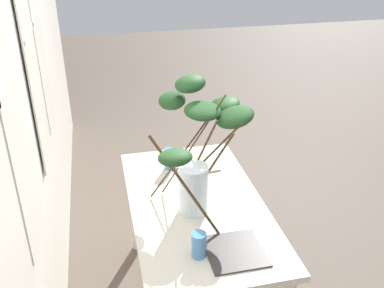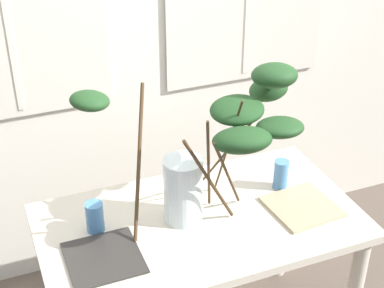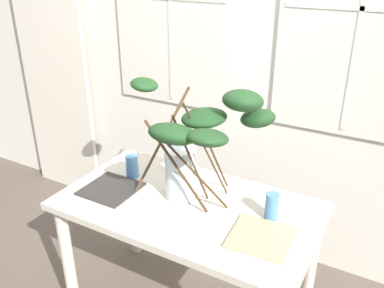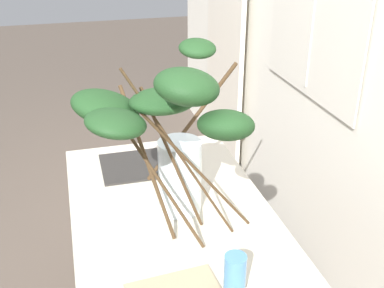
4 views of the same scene
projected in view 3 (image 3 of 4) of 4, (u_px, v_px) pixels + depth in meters
The scene contains 8 objects.
back_wall_with_windows at pixel (258, 42), 2.40m from camera, with size 5.63×0.14×2.76m.
curtain_sheer_side at pixel (50, 42), 3.07m from camera, with size 0.66×0.03×2.50m, color silver.
dining_table at pixel (188, 222), 2.05m from camera, with size 1.27×0.71×0.73m.
vase_with_branches at pixel (194, 142), 1.81m from camera, with size 0.85×0.63×0.64m.
drinking_glass_blue_left at pixel (132, 166), 2.23m from camera, with size 0.07×0.07×0.13m, color #4C84BC.
drinking_glass_blue_right at pixel (272, 206), 1.86m from camera, with size 0.06×0.06×0.13m, color #4C84BC.
plate_square_left at pixel (111, 189), 2.12m from camera, with size 0.27×0.27×0.01m, color #2D2B28.
plate_square_right at pixel (261, 237), 1.76m from camera, with size 0.26×0.26×0.01m, color tan.
Camera 3 is at (0.85, -1.47, 1.84)m, focal length 38.08 mm.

